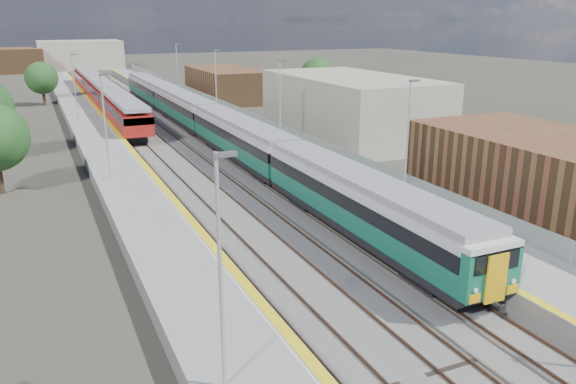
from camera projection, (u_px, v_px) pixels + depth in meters
ground at (191, 140)px, 58.43m from camera, size 320.00×320.00×0.00m
ballast_bed at (165, 137)px, 59.71m from camera, size 10.50×155.00×0.06m
tracks at (167, 133)px, 61.38m from camera, size 8.96×160.00×0.17m
platform_right at (232, 127)px, 62.53m from camera, size 4.70×155.00×8.52m
platform_left at (98, 138)px, 56.87m from camera, size 4.30×155.00×8.52m
buildings at (5, 26)px, 125.23m from camera, size 72.00×185.50×40.00m
green_train at (208, 120)px, 57.27m from camera, size 2.87×79.89×3.16m
red_train at (101, 92)px, 79.96m from camera, size 2.94×59.58×3.71m
tree_c at (41, 78)px, 81.34m from camera, size 4.63×4.63×6.27m
tree_d at (318, 76)px, 80.43m from camera, size 5.09×5.09×6.90m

